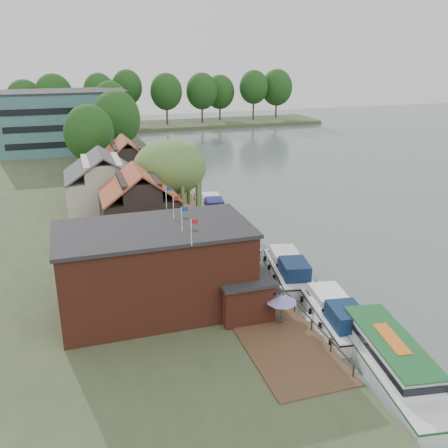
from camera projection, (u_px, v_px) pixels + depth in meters
ground at (322, 288)px, 47.42m from camera, size 260.00×260.00×0.00m
land_bank at (12, 206)px, 70.10m from camera, size 50.00×140.00×1.00m
quay_deck at (212, 249)px, 53.76m from camera, size 6.00×50.00×0.10m
quay_rail at (234, 241)px, 54.82m from camera, size 0.20×49.00×1.00m
pub at (179, 266)px, 40.96m from camera, size 20.00×11.00×7.30m
hotel_block at (63, 121)px, 101.53m from camera, size 25.40×12.40×12.30m
cottage_a at (139, 207)px, 53.93m from camera, size 8.60×7.60×8.50m
cottage_b at (103, 186)px, 62.05m from camera, size 9.60×8.60×8.50m
cottage_c at (126, 168)px, 71.26m from camera, size 7.60×7.60×8.50m
willow at (170, 184)px, 59.37m from camera, size 8.60×8.60×10.43m
umbrella_0 at (281, 309)px, 38.96m from camera, size 2.45×2.45×2.38m
umbrella_1 at (271, 295)px, 41.21m from camera, size 1.94×1.94×2.38m
umbrella_2 at (246, 281)px, 43.74m from camera, size 2.11×2.11×2.38m
umbrella_3 at (246, 270)px, 45.78m from camera, size 2.41×2.41×2.38m
umbrella_4 at (226, 253)px, 49.49m from camera, size 2.14×2.14×2.38m
umbrella_5 at (224, 244)px, 51.69m from camera, size 2.23×2.23×2.38m
cruiser_0 at (336, 310)px, 40.77m from camera, size 4.89×11.10×2.63m
cruiser_1 at (289, 266)px, 48.98m from camera, size 5.40×11.24×2.65m
cruiser_2 at (245, 237)px, 56.85m from camera, size 4.90×9.62×2.20m
cruiser_3 at (212, 204)px, 68.42m from camera, size 4.72×10.46×2.45m
tour_boat at (394, 361)px, 34.01m from camera, size 5.66×13.57×2.87m
swan at (356, 378)px, 34.19m from camera, size 0.44×0.44×0.44m
bank_tree_0 at (90, 144)px, 77.92m from camera, size 7.70×7.70×12.33m
bank_tree_1 at (117, 130)px, 87.58m from camera, size 8.38×8.38×13.57m
bank_tree_2 at (117, 127)px, 92.03m from camera, size 8.55×8.55×13.16m
bank_tree_3 at (111, 112)px, 110.14m from camera, size 7.50×7.50×13.60m
bank_tree_4 at (94, 116)px, 116.89m from camera, size 6.60×6.60×10.37m
bank_tree_5 at (100, 102)px, 126.21m from camera, size 7.52×7.52×14.39m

